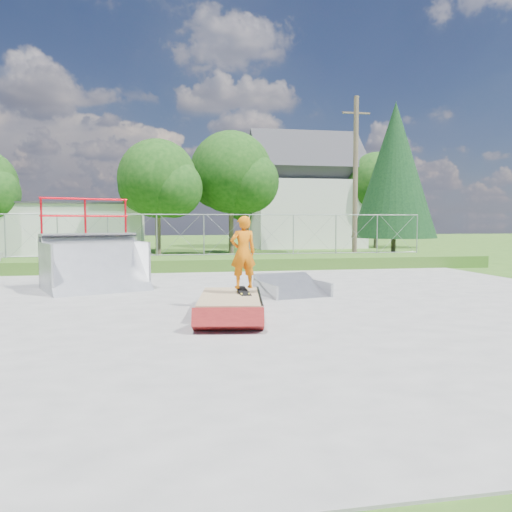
{
  "coord_description": "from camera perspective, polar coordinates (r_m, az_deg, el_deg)",
  "views": [
    {
      "loc": [
        -1.78,
        -11.11,
        1.99
      ],
      "look_at": [
        0.59,
        1.45,
        1.1
      ],
      "focal_mm": 35.0,
      "sensor_mm": 36.0,
      "label": 1
    }
  ],
  "objects": [
    {
      "name": "concrete_pad",
      "position": [
        11.42,
        -1.58,
        -5.95
      ],
      "size": [
        20.0,
        16.0,
        0.04
      ],
      "primitive_type": "cube",
      "color": "gray",
      "rests_on": "ground"
    },
    {
      "name": "tree_center",
      "position": [
        31.38,
        -2.31,
        9.21
      ],
      "size": [
        5.44,
        5.12,
        7.6
      ],
      "color": "brown",
      "rests_on": "ground"
    },
    {
      "name": "skater",
      "position": [
        11.0,
        -1.48,
        0.05
      ],
      "size": [
        0.63,
        0.46,
        1.6
      ],
      "primitive_type": "imported",
      "rotation": [
        0.0,
        0.0,
        3.28
      ],
      "color": "orange",
      "rests_on": "grind_box"
    },
    {
      "name": "utility_pole",
      "position": [
        24.98,
        11.28,
        8.53
      ],
      "size": [
        0.24,
        0.24,
        8.0
      ],
      "primitive_type": "cylinder",
      "color": "brown",
      "rests_on": "ground"
    },
    {
      "name": "tree_left_near",
      "position": [
        29.03,
        -10.71,
        8.37
      ],
      "size": [
        4.76,
        4.48,
        6.65
      ],
      "color": "brown",
      "rests_on": "ground"
    },
    {
      "name": "skateboard",
      "position": [
        11.08,
        -1.48,
        -4.07
      ],
      "size": [
        0.26,
        0.81,
        0.13
      ],
      "primitive_type": "cube",
      "rotation": [
        0.14,
        0.0,
        0.05
      ],
      "color": "black",
      "rests_on": "grind_box"
    },
    {
      "name": "grind_box",
      "position": [
        10.82,
        -2.94,
        -5.56
      ],
      "size": [
        1.68,
        2.82,
        0.39
      ],
      "rotation": [
        0.0,
        0.0,
        -0.16
      ],
      "color": "maroon",
      "rests_on": "concrete_pad"
    },
    {
      "name": "quarter_pipe",
      "position": [
        14.96,
        -17.89,
        1.32
      ],
      "size": [
        3.34,
        3.11,
        2.69
      ],
      "primitive_type": null,
      "rotation": [
        0.0,
        0.0,
        0.38
      ],
      "color": "#A1A4A9",
      "rests_on": "concrete_pad"
    },
    {
      "name": "gable_house",
      "position": [
        38.69,
        5.55,
        6.71
      ],
      "size": [
        8.4,
        6.08,
        8.94
      ],
      "color": "silver",
      "rests_on": "ground"
    },
    {
      "name": "ground",
      "position": [
        11.43,
        -1.58,
        -6.05
      ],
      "size": [
        120.0,
        120.0,
        0.0
      ],
      "primitive_type": "plane",
      "color": "#345E1A",
      "rests_on": "ground"
    },
    {
      "name": "grass_berm",
      "position": [
        20.76,
        -5.73,
        -0.84
      ],
      "size": [
        24.0,
        3.0,
        0.5
      ],
      "primitive_type": "cube",
      "color": "#345E1A",
      "rests_on": "ground"
    },
    {
      "name": "conifer_tree",
      "position": [
        31.45,
        15.57,
        9.43
      ],
      "size": [
        5.04,
        5.04,
        9.1
      ],
      "color": "brown",
      "rests_on": "ground"
    },
    {
      "name": "flat_bank_ramp",
      "position": [
        13.4,
        4.13,
        -3.5
      ],
      "size": [
        1.88,
        1.97,
        0.49
      ],
      "primitive_type": null,
      "rotation": [
        0.0,
        0.0,
        0.18
      ],
      "color": "#A1A4A9",
      "rests_on": "concrete_pad"
    },
    {
      "name": "utility_building_flat",
      "position": [
        33.69,
        -21.35,
        2.89
      ],
      "size": [
        10.0,
        6.0,
        3.0
      ],
      "primitive_type": "cube",
      "color": "silver",
      "rests_on": "ground"
    },
    {
      "name": "chain_link_fence",
      "position": [
        21.69,
        -5.98,
        2.41
      ],
      "size": [
        20.0,
        0.06,
        1.8
      ],
      "primitive_type": null,
      "color": "#92949A",
      "rests_on": "grass_berm"
    },
    {
      "name": "tree_back_mid",
      "position": [
        39.62,
        -0.51,
        6.37
      ],
      "size": [
        4.08,
        3.84,
        5.7
      ],
      "color": "brown",
      "rests_on": "ground"
    },
    {
      "name": "tree_right_far",
      "position": [
        38.52,
        14.09,
        7.67
      ],
      "size": [
        5.1,
        4.8,
        7.12
      ],
      "color": "brown",
      "rests_on": "ground"
    }
  ]
}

